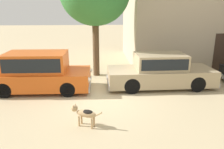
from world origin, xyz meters
The scene contains 4 objects.
ground_plane centered at (0.00, 0.00, 0.00)m, with size 80.00×80.00×0.00m, color tan.
parked_sedan_nearest centered at (-2.78, 1.04, 0.85)m, with size 4.33×1.86×1.65m.
parked_sedan_second centered at (2.50, 1.18, 0.74)m, with size 4.84×1.77×1.51m.
stray_dog_spotted centered at (-0.70, -2.15, 0.42)m, with size 1.00×0.53×0.65m.
Camera 1 is at (-0.25, -8.19, 3.42)m, focal length 35.64 mm.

